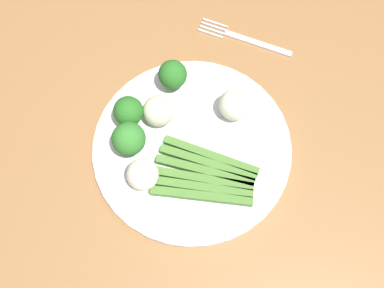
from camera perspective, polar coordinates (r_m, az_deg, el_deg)
name	(u,v)px	position (r m, az deg, el deg)	size (l,w,h in m)	color
ground_plane	(212,218)	(1.37, 2.71, -10.02)	(6.00, 6.00, 0.02)	tan
dining_table	(227,141)	(0.76, 4.81, 0.35)	(1.22, 0.94, 0.73)	olive
plate	(192,147)	(0.64, 0.00, -0.43)	(0.30, 0.30, 0.01)	white
asparagus_bundle	(205,175)	(0.61, 1.78, -4.28)	(0.09, 0.15, 0.01)	#47752D
broccoli_left	(173,75)	(0.65, -2.64, 9.37)	(0.04, 0.04, 0.05)	#568E33
broccoli_front	(128,111)	(0.62, -8.63, 4.39)	(0.04, 0.04, 0.05)	#568E33
broccoli_outer_edge	(129,139)	(0.60, -8.58, 0.66)	(0.05, 0.05, 0.06)	#609E3D
cauliflower_front_left	(159,111)	(0.63, -4.56, 4.50)	(0.05, 0.05, 0.05)	beige
cauliflower_near_center	(143,174)	(0.59, -6.73, -4.13)	(0.05, 0.05, 0.05)	white
cauliflower_back_right	(234,104)	(0.64, 5.75, 5.47)	(0.05, 0.05, 0.05)	white
fork	(244,39)	(0.75, 7.03, 13.99)	(0.04, 0.17, 0.00)	silver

